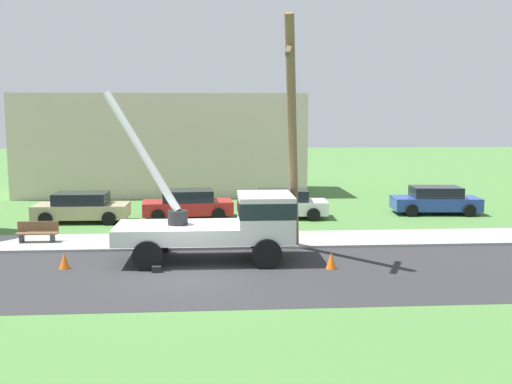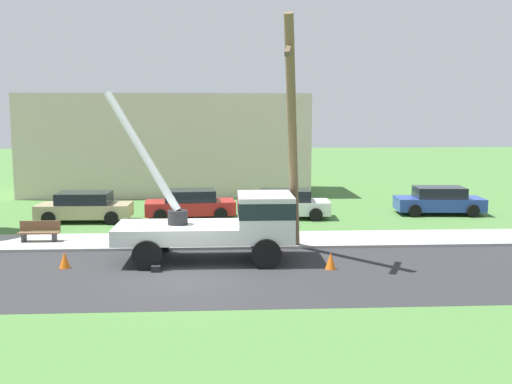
{
  "view_description": "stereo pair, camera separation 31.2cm",
  "coord_description": "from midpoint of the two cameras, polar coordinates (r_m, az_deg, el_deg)",
  "views": [
    {
      "loc": [
        0.9,
        -18.63,
        5.15
      ],
      "look_at": [
        2.39,
        2.23,
        2.39
      ],
      "focal_mm": 41.56,
      "sensor_mm": 36.0,
      "label": 1
    },
    {
      "loc": [
        1.21,
        -18.65,
        5.15
      ],
      "look_at": [
        2.39,
        2.23,
        2.39
      ],
      "focal_mm": 41.56,
      "sensor_mm": 36.0,
      "label": 2
    }
  ],
  "objects": [
    {
      "name": "parked_sedan_blue",
      "position": [
        32.06,
        16.62,
        -0.76
      ],
      "size": [
        4.53,
        2.25,
        1.42
      ],
      "color": "#263F99",
      "rests_on": "ground"
    },
    {
      "name": "park_bench",
      "position": [
        25.22,
        -20.63,
        -3.68
      ],
      "size": [
        1.6,
        0.45,
        0.9
      ],
      "color": "brown",
      "rests_on": "ground"
    },
    {
      "name": "traffic_cone_behind",
      "position": [
        21.01,
        -18.37,
        -6.28
      ],
      "size": [
        0.36,
        0.36,
        0.56
      ],
      "primitive_type": "cone",
      "color": "orange",
      "rests_on": "ground"
    },
    {
      "name": "traffic_cone_curbside",
      "position": [
        22.62,
        1.32,
        -4.92
      ],
      "size": [
        0.36,
        0.36,
        0.56
      ],
      "primitive_type": "cone",
      "color": "orange",
      "rests_on": "ground"
    },
    {
      "name": "ground_plane",
      "position": [
        31.09,
        -5.97,
        -2.06
      ],
      "size": [
        120.0,
        120.0,
        0.0
      ],
      "primitive_type": "plane",
      "color": "#477538"
    },
    {
      "name": "traffic_cone_ahead",
      "position": [
        20.09,
        6.8,
        -6.57
      ],
      "size": [
        0.36,
        0.36,
        0.56
      ],
      "primitive_type": "cone",
      "color": "orange",
      "rests_on": "ground"
    },
    {
      "name": "parked_sedan_tan",
      "position": [
        29.62,
        -16.73,
        -1.43
      ],
      "size": [
        4.43,
        2.07,
        1.42
      ],
      "color": "tan",
      "rests_on": "ground"
    },
    {
      "name": "sidewalk_strip",
      "position": [
        24.22,
        -6.5,
        -4.69
      ],
      "size": [
        80.0,
        2.95,
        0.1
      ],
      "primitive_type": "cube",
      "color": "#9E9E99",
      "rests_on": "ground"
    },
    {
      "name": "utility_truck",
      "position": [
        20.92,
        -3.07,
        -2.8
      ],
      "size": [
        6.76,
        3.2,
        5.98
      ],
      "color": "silver",
      "rests_on": "ground"
    },
    {
      "name": "parked_sedan_white",
      "position": [
        29.51,
        2.26,
        -1.14
      ],
      "size": [
        4.5,
        2.19,
        1.42
      ],
      "color": "silver",
      "rests_on": "ground"
    },
    {
      "name": "road_asphalt",
      "position": [
        19.37,
        -7.12,
        -7.96
      ],
      "size": [
        80.0,
        7.07,
        0.01
      ],
      "primitive_type": "cube",
      "color": "#2B2B2D",
      "rests_on": "ground"
    },
    {
      "name": "parked_sedan_red",
      "position": [
        29.58,
        -6.9,
        -1.17
      ],
      "size": [
        4.54,
        2.26,
        1.42
      ],
      "color": "#B21E1E",
      "rests_on": "ground"
    },
    {
      "name": "leaning_utility_pole",
      "position": [
        21.12,
        3.09,
        5.28
      ],
      "size": [
        1.08,
        3.91,
        8.48
      ],
      "color": "brown",
      "rests_on": "ground"
    },
    {
      "name": "lowrise_building_backdrop",
      "position": [
        39.23,
        -9.08,
        4.57
      ],
      "size": [
        18.0,
        6.0,
        6.4
      ],
      "primitive_type": "cube",
      "color": "beige",
      "rests_on": "ground"
    }
  ]
}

